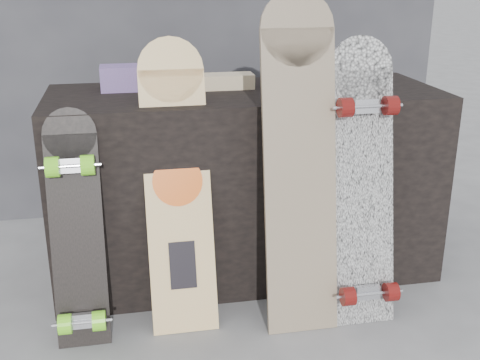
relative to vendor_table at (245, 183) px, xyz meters
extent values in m
plane|color=slate|center=(0.00, -0.50, -0.40)|extent=(60.00, 60.00, 0.00)
cube|color=black|center=(0.00, 0.00, 0.00)|extent=(1.60, 0.60, 0.80)
cube|color=#353439|center=(0.00, 0.85, 0.70)|extent=(2.40, 0.20, 2.20)
cube|color=#623F81|center=(-0.49, 0.11, 0.45)|extent=(0.18, 0.12, 0.10)
cube|color=#623F81|center=(0.25, 0.08, 0.46)|extent=(0.14, 0.14, 0.12)
cube|color=#D1B78C|center=(-0.07, 0.07, 0.43)|extent=(0.22, 0.10, 0.06)
cube|color=beige|center=(-0.32, -0.33, 0.06)|extent=(0.24, 0.30, 0.93)
cylinder|color=beige|center=(-0.32, -0.18, 0.52)|extent=(0.24, 0.09, 0.24)
cylinder|color=#F3590F|center=(-0.32, -0.31, 0.14)|extent=(0.18, 0.06, 0.18)
cube|color=black|center=(-0.32, -0.40, -0.16)|extent=(0.10, 0.05, 0.17)
cube|color=beige|center=(0.11, -0.44, 0.14)|extent=(0.26, 0.22, 1.08)
cylinder|color=beige|center=(0.11, -0.34, 0.68)|extent=(0.26, 0.07, 0.26)
cube|color=white|center=(0.35, -0.44, 0.07)|extent=(0.24, 0.21, 0.94)
cylinder|color=white|center=(0.35, -0.34, 0.53)|extent=(0.24, 0.06, 0.24)
cube|color=silver|center=(0.35, -0.55, -0.26)|extent=(0.09, 0.04, 0.06)
cylinder|color=#5B0F0D|center=(0.27, -0.57, -0.26)|extent=(0.05, 0.07, 0.07)
cylinder|color=#5B0F0D|center=(0.44, -0.57, -0.26)|extent=(0.05, 0.07, 0.07)
cube|color=silver|center=(0.35, -0.41, 0.41)|extent=(0.09, 0.04, 0.06)
cylinder|color=#5B0F0D|center=(0.27, -0.43, 0.42)|extent=(0.05, 0.07, 0.07)
cylinder|color=#5B0F0D|center=(0.44, -0.43, 0.42)|extent=(0.05, 0.07, 0.07)
cube|color=black|center=(-0.68, -0.40, -0.03)|extent=(0.18, 0.19, 0.74)
cylinder|color=black|center=(-0.68, -0.31, 0.34)|extent=(0.18, 0.06, 0.18)
cube|color=silver|center=(-0.68, -0.50, -0.29)|extent=(0.09, 0.04, 0.06)
cylinder|color=#7BF923|center=(-0.74, -0.52, -0.28)|extent=(0.04, 0.07, 0.07)
cylinder|color=#7BF923|center=(-0.62, -0.52, -0.28)|extent=(0.04, 0.07, 0.07)
cube|color=silver|center=(-0.68, -0.37, 0.24)|extent=(0.09, 0.04, 0.06)
cylinder|color=#7BF923|center=(-0.74, -0.39, 0.25)|extent=(0.04, 0.07, 0.07)
cylinder|color=#7BF923|center=(-0.62, -0.39, 0.25)|extent=(0.04, 0.07, 0.07)
camera|label=1|loc=(-0.49, -2.38, 0.88)|focal=45.00mm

